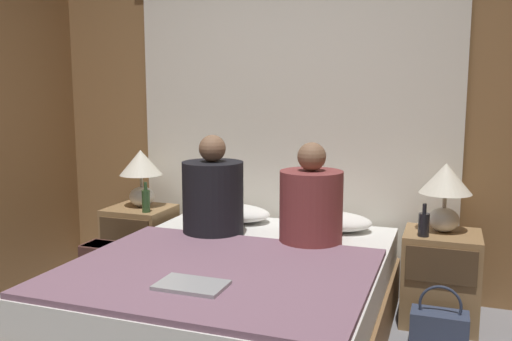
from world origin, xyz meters
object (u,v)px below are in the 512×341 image
at_px(pillow_left, 231,213).
at_px(bed, 239,301).
at_px(beer_bottle_on_left_stand, 146,200).
at_px(handbag_on_floor, 439,328).
at_px(nightstand_left, 140,245).
at_px(person_left_in_bed, 213,196).
at_px(backpack_on_floor, 106,271).
at_px(person_right_in_bed, 311,205).
at_px(pillow_right, 329,221).
at_px(beer_bottle_on_right_stand, 424,224).
at_px(lamp_right, 445,187).
at_px(lamp_left, 141,170).
at_px(nightstand_right, 441,278).
at_px(laptop_on_bed, 192,285).

bearing_deg(pillow_left, bed, -64.92).
bearing_deg(bed, beer_bottle_on_left_stand, 148.41).
bearing_deg(handbag_on_floor, nightstand_left, 170.89).
distance_m(nightstand_left, handbag_on_floor, 2.20).
bearing_deg(person_left_in_bed, backpack_on_floor, -169.84).
distance_m(person_right_in_bed, backpack_on_floor, 1.49).
relative_size(pillow_right, beer_bottle_on_left_stand, 2.59).
bearing_deg(person_right_in_bed, beer_bottle_on_right_stand, 18.82).
bearing_deg(lamp_right, lamp_left, 180.00).
height_order(lamp_right, person_left_in_bed, person_left_in_bed).
height_order(pillow_right, backpack_on_floor, pillow_right).
bearing_deg(person_right_in_bed, lamp_right, 26.67).
bearing_deg(beer_bottle_on_left_stand, person_left_in_bed, -19.23).
xyz_separation_m(pillow_left, person_right_in_bed, (0.68, -0.40, 0.19)).
xyz_separation_m(lamp_left, pillow_left, (0.72, 0.02, -0.28)).
relative_size(person_right_in_bed, beer_bottle_on_right_stand, 3.12).
distance_m(nightstand_right, pillow_right, 0.78).
bearing_deg(lamp_right, person_left_in_bed, -164.85).
bearing_deg(pillow_left, person_left_in_bed, -84.59).
bearing_deg(pillow_left, lamp_left, -178.44).
height_order(beer_bottle_on_right_stand, backpack_on_floor, beer_bottle_on_right_stand).
relative_size(pillow_left, laptop_on_bed, 1.77).
relative_size(beer_bottle_on_left_stand, backpack_on_floor, 0.51).
bearing_deg(bed, nightstand_left, 146.99).
distance_m(beer_bottle_on_left_stand, backpack_on_floor, 0.56).
height_order(nightstand_right, handbag_on_floor, nightstand_right).
distance_m(lamp_right, backpack_on_floor, 2.28).
height_order(bed, nightstand_left, nightstand_left).
bearing_deg(pillow_left, backpack_on_floor, -142.97).
xyz_separation_m(pillow_left, person_left_in_bed, (0.04, -0.40, 0.20)).
distance_m(lamp_left, lamp_right, 2.15).
relative_size(bed, handbag_on_floor, 5.33).
xyz_separation_m(nightstand_right, pillow_right, (-0.72, 0.06, 0.29)).
relative_size(beer_bottle_on_right_stand, handbag_on_floor, 0.55).
bearing_deg(pillow_left, laptop_on_bed, -75.11).
relative_size(bed, beer_bottle_on_left_stand, 8.86).
height_order(bed, person_right_in_bed, person_right_in_bed).
xyz_separation_m(bed, person_right_in_bed, (0.32, 0.36, 0.51)).
distance_m(person_left_in_bed, backpack_on_floor, 0.93).
height_order(bed, lamp_left, lamp_left).
xyz_separation_m(lamp_left, backpack_on_floor, (0.02, -0.51, -0.62)).
distance_m(bed, person_right_in_bed, 0.71).
xyz_separation_m(person_left_in_bed, backpack_on_floor, (-0.74, -0.13, -0.54)).
xyz_separation_m(lamp_left, lamp_right, (2.15, 0.00, 0.00)).
bearing_deg(laptop_on_bed, lamp_right, 51.01).
relative_size(nightstand_left, handbag_on_floor, 1.59).
bearing_deg(handbag_on_floor, laptop_on_bed, -139.02).
distance_m(pillow_left, handbag_on_floor, 1.57).
xyz_separation_m(pillow_right, beer_bottle_on_left_stand, (-1.30, -0.18, 0.08)).
relative_size(backpack_on_floor, handbag_on_floor, 1.17).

